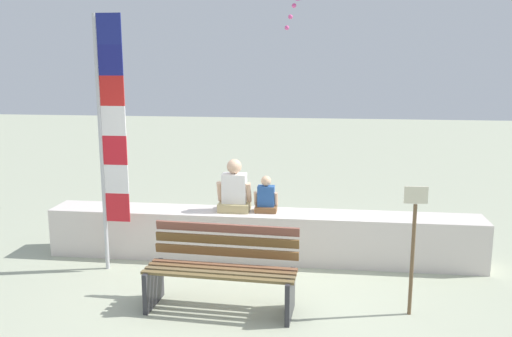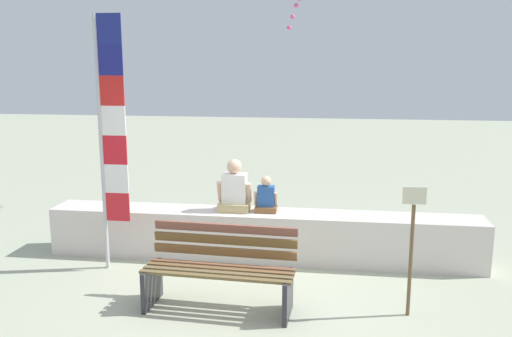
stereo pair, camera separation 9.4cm
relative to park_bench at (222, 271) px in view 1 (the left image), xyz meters
name	(u,v)px [view 1 (the left image)]	position (x,y,z in m)	size (l,w,h in m)	color
ground_plane	(253,288)	(0.27, 0.54, -0.42)	(40.00, 40.00, 0.00)	#A9AF94
seawall_ledge	(262,235)	(0.27, 1.54, -0.09)	(5.86, 0.56, 0.66)	silver
park_bench	(222,271)	(0.00, 0.00, 0.00)	(1.67, 0.70, 0.88)	brown
person_adult	(234,191)	(-0.12, 1.58, 0.52)	(0.47, 0.34, 0.71)	tan
person_child	(266,198)	(0.32, 1.58, 0.44)	(0.32, 0.24, 0.50)	brown
flag_banner	(109,131)	(-1.59, 0.93, 1.40)	(0.36, 0.05, 3.23)	#B7B7BC
sign_post	(413,241)	(2.02, 0.08, 0.41)	(0.24, 0.04, 1.41)	brown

